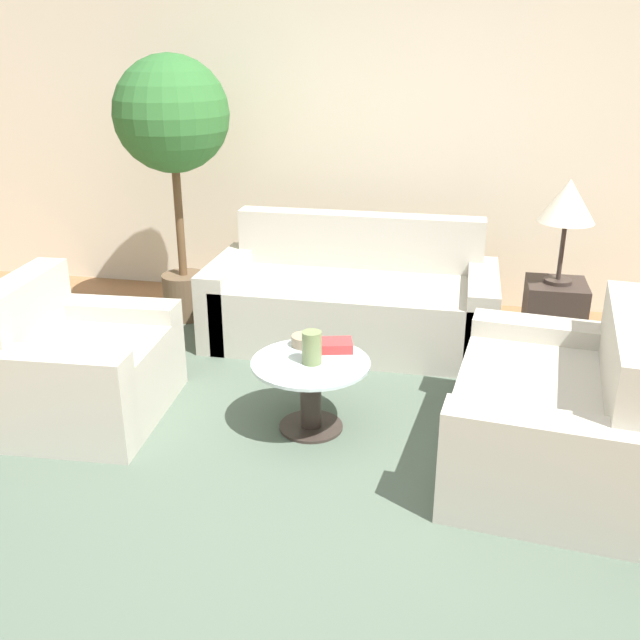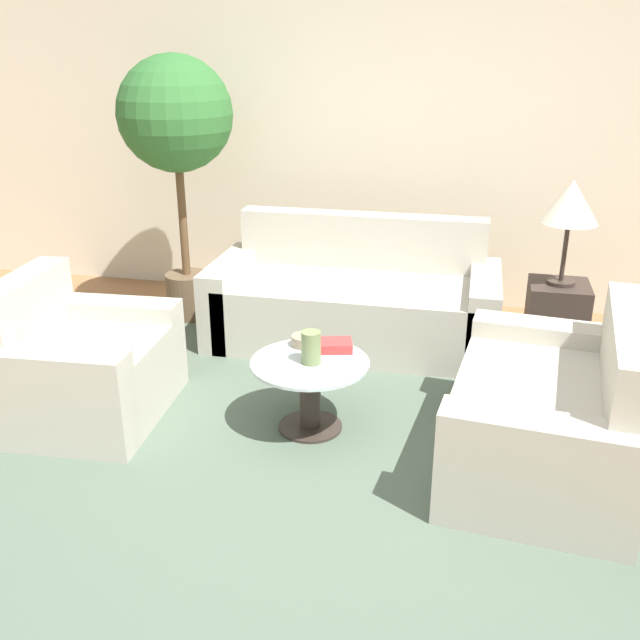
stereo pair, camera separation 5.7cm
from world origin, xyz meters
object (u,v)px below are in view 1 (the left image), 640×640
(potted_plant, at_px, (172,128))
(bowl, at_px, (305,341))
(loveseat, at_px, (558,416))
(vase, at_px, (312,347))
(sofa_main, at_px, (353,301))
(armchair, at_px, (76,370))
(book_stack, at_px, (336,345))
(table_lamp, at_px, (568,203))
(coffee_table, at_px, (311,386))

(potted_plant, bearing_deg, bowl, -45.71)
(loveseat, bearing_deg, vase, -87.82)
(sofa_main, height_order, bowl, sofa_main)
(potted_plant, bearing_deg, sofa_main, -6.44)
(loveseat, height_order, potted_plant, potted_plant)
(potted_plant, xyz_separation_m, bowl, (1.23, -1.26, -0.99))
(loveseat, height_order, vase, loveseat)
(armchair, distance_m, book_stack, 1.47)
(vase, bearing_deg, loveseat, -4.23)
(vase, bearing_deg, bowl, 111.87)
(table_lamp, bearing_deg, book_stack, -139.30)
(book_stack, bearing_deg, potted_plant, 123.34)
(armchair, xyz_separation_m, vase, (1.34, 0.09, 0.22))
(loveseat, height_order, book_stack, loveseat)
(potted_plant, distance_m, book_stack, 2.15)
(bowl, bearing_deg, vase, -68.13)
(bowl, distance_m, book_stack, 0.18)
(sofa_main, xyz_separation_m, coffee_table, (-0.02, -1.31, -0.02))
(bowl, bearing_deg, armchair, -166.32)
(armchair, bearing_deg, vase, -89.54)
(potted_plant, height_order, vase, potted_plant)
(coffee_table, bearing_deg, armchair, -175.52)
(armchair, height_order, coffee_table, armchair)
(loveseat, bearing_deg, armchair, -83.67)
(coffee_table, bearing_deg, sofa_main, 89.20)
(bowl, relative_size, book_stack, 0.71)
(bowl, bearing_deg, coffee_table, -69.21)
(vase, relative_size, book_stack, 0.84)
(armchair, relative_size, bowl, 6.66)
(table_lamp, xyz_separation_m, potted_plant, (-2.69, 0.18, 0.38))
(table_lamp, relative_size, potted_plant, 0.35)
(armchair, height_order, bowl, armchair)
(sofa_main, distance_m, armchair, 1.96)
(loveseat, bearing_deg, bowl, -96.43)
(table_lamp, distance_m, book_stack, 1.80)
(book_stack, bearing_deg, sofa_main, 79.91)
(potted_plant, xyz_separation_m, book_stack, (1.41, -1.28, -0.99))
(sofa_main, xyz_separation_m, book_stack, (0.08, -1.13, 0.15))
(sofa_main, height_order, table_lamp, table_lamp)
(table_lamp, distance_m, potted_plant, 2.72)
(sofa_main, height_order, vase, sofa_main)
(loveseat, relative_size, coffee_table, 2.19)
(vase, bearing_deg, potted_plant, 131.74)
(vase, height_order, book_stack, vase)
(sofa_main, relative_size, potted_plant, 1.02)
(loveseat, distance_m, coffee_table, 1.28)
(coffee_table, height_order, book_stack, book_stack)
(sofa_main, distance_m, vase, 1.34)
(loveseat, relative_size, bowl, 9.33)
(coffee_table, distance_m, table_lamp, 2.04)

